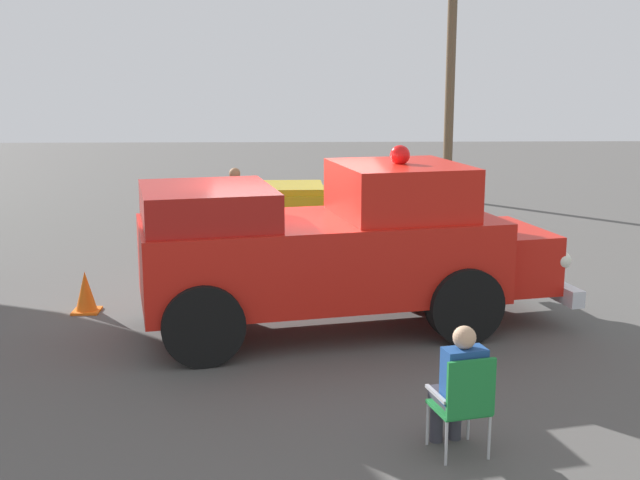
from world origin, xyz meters
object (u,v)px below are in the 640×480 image
(utility_pole, at_px, (451,67))
(spectator_standing, at_px, (235,202))
(classic_hot_rod, at_px, (354,199))
(vintage_fire_truck, at_px, (336,246))
(traffic_cone, at_px, (86,292))
(lawn_chair_near_truck, at_px, (465,399))
(spectator_seated, at_px, (459,383))
(lawn_chair_by_car, at_px, (466,223))

(utility_pole, bearing_deg, spectator_standing, -40.87)
(classic_hot_rod, bearing_deg, vintage_fire_truck, -6.06)
(traffic_cone, bearing_deg, lawn_chair_near_truck, 44.32)
(classic_hot_rod, bearing_deg, spectator_standing, -55.03)
(vintage_fire_truck, bearing_deg, utility_pole, 162.30)
(classic_hot_rod, distance_m, utility_pole, 6.22)
(spectator_seated, distance_m, spectator_standing, 9.57)
(spectator_seated, height_order, utility_pole, utility_pole)
(vintage_fire_truck, relative_size, traffic_cone, 9.89)
(lawn_chair_near_truck, bearing_deg, vintage_fire_truck, -165.71)
(spectator_standing, distance_m, utility_pole, 8.87)
(lawn_chair_near_truck, relative_size, spectator_seated, 0.79)
(utility_pole, xyz_separation_m, traffic_cone, (10.79, -7.49, -3.37))
(vintage_fire_truck, height_order, lawn_chair_near_truck, vintage_fire_truck)
(spectator_seated, xyz_separation_m, traffic_cone, (-4.75, -4.73, -0.39))
(spectator_standing, bearing_deg, utility_pole, 139.13)
(classic_hot_rod, xyz_separation_m, traffic_cone, (6.18, -4.51, -0.44))
(vintage_fire_truck, xyz_separation_m, spectator_seated, (3.84, 0.98, -0.50))
(lawn_chair_near_truck, height_order, traffic_cone, lawn_chair_near_truck)
(lawn_chair_by_car, height_order, spectator_seated, spectator_seated)
(vintage_fire_truck, height_order, spectator_seated, vintage_fire_truck)
(vintage_fire_truck, bearing_deg, spectator_seated, 14.26)
(lawn_chair_by_car, bearing_deg, traffic_cone, -58.69)
(lawn_chair_by_car, xyz_separation_m, utility_pole, (-6.76, 0.86, 3.08))
(classic_hot_rod, height_order, lawn_chair_near_truck, classic_hot_rod)
(spectator_seated, relative_size, spectator_standing, 0.77)
(vintage_fire_truck, distance_m, spectator_standing, 5.61)
(classic_hot_rod, bearing_deg, lawn_chair_by_car, 44.54)
(traffic_cone, bearing_deg, spectator_standing, 155.97)
(lawn_chair_by_car, distance_m, spectator_seated, 8.99)
(lawn_chair_by_car, bearing_deg, lawn_chair_near_truck, -11.79)
(lawn_chair_near_truck, bearing_deg, traffic_cone, -135.68)
(lawn_chair_by_car, distance_m, spectator_standing, 4.69)
(spectator_seated, xyz_separation_m, utility_pole, (-15.54, 2.76, 2.98))
(utility_pole, distance_m, traffic_cone, 13.56)
(utility_pole, height_order, traffic_cone, utility_pole)
(lawn_chair_by_car, distance_m, utility_pole, 7.48)
(classic_hot_rod, distance_m, lawn_chair_near_truck, 11.07)
(utility_pole, bearing_deg, vintage_fire_truck, -17.70)
(lawn_chair_near_truck, distance_m, traffic_cone, 6.83)
(utility_pole, bearing_deg, traffic_cone, -34.77)
(vintage_fire_truck, height_order, classic_hot_rod, vintage_fire_truck)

